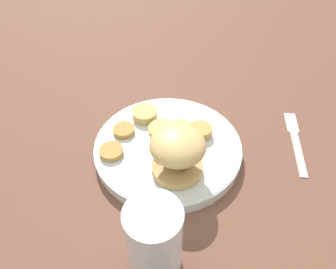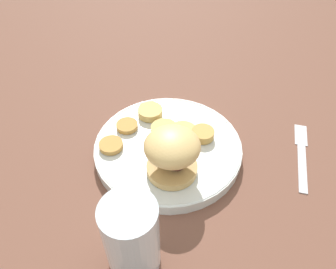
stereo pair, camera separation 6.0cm
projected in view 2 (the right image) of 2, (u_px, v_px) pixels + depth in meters
ground_plane at (168, 152)px, 0.64m from camera, size 4.00×4.00×0.00m
dinner_plate at (168, 148)px, 0.63m from camera, size 0.28×0.28×0.02m
sandwich at (172, 151)px, 0.54m from camera, size 0.10×0.11×0.09m
potato_round_0 at (127, 126)px, 0.65m from camera, size 0.04×0.04×0.01m
potato_round_1 at (203, 134)px, 0.63m from camera, size 0.04×0.04×0.02m
potato_round_2 at (183, 132)px, 0.63m from camera, size 0.06×0.06×0.01m
potato_round_3 at (150, 112)px, 0.67m from camera, size 0.05×0.05×0.02m
potato_round_4 at (164, 129)px, 0.64m from camera, size 0.05×0.05×0.01m
potato_round_5 at (111, 145)px, 0.61m from camera, size 0.04×0.04×0.01m
fork at (302, 154)px, 0.63m from camera, size 0.07×0.17×0.00m
drinking_glass at (132, 238)px, 0.44m from camera, size 0.08×0.08×0.13m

